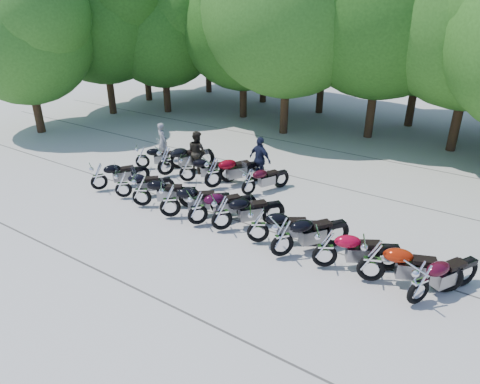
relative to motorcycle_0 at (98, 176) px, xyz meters
The scene contains 31 objects.
ground 5.94m from the motorcycle_0, ahead, with size 90.00×90.00×0.00m, color #A49E94.
tree_0 16.38m from the motorcycle_0, 127.53° to the left, with size 7.50×7.50×9.21m.
tree_1 13.09m from the motorcycle_0, 120.00° to the left, with size 6.97×6.97×8.55m.
tree_2 13.21m from the motorcycle_0, 96.38° to the left, with size 7.31×7.31×8.97m.
tree_3 12.31m from the motorcycle_0, 77.79° to the left, with size 8.70×8.70×10.67m.
tree_4 15.30m from the motorcycle_0, 62.87° to the left, with size 9.13×9.13×11.20m.
tree_9 19.29m from the motorcycle_0, 114.20° to the left, with size 7.59×7.59×9.32m.
tree_10 17.32m from the motorcycle_0, 98.36° to the left, with size 7.78×7.78×9.55m.
tree_11 16.72m from the motorcycle_0, 82.39° to the left, with size 7.56×7.56×9.28m.
tree_12 18.38m from the motorcycle_0, 64.22° to the left, with size 7.88×7.88×9.67m.
tree_16 10.56m from the motorcycle_0, 159.01° to the left, with size 6.97×6.97×8.55m.
tree_17 13.34m from the motorcycle_0, 136.22° to the left, with size 8.31×8.31×10.20m.
motorcycle_0 is the anchor object (origin of this frame).
motorcycle_1 1.29m from the motorcycle_0, ahead, with size 0.65×2.13×1.20m, color black, non-canonical shape.
motorcycle_2 2.39m from the motorcycle_0, ahead, with size 0.72×2.36×1.33m, color black, non-canonical shape.
motorcycle_3 3.79m from the motorcycle_0, ahead, with size 0.75×2.47×1.39m, color black, non-canonical shape.
motorcycle_4 4.89m from the motorcycle_0, ahead, with size 0.73×2.39×1.35m, color #33061E, non-canonical shape.
motorcycle_5 5.76m from the motorcycle_0, ahead, with size 0.74×2.43×1.37m, color black, non-canonical shape.
motorcycle_6 7.10m from the motorcycle_0, ahead, with size 0.72×2.36×1.34m, color black, non-canonical shape.
motorcycle_7 8.08m from the motorcycle_0, ahead, with size 0.77×2.53×1.43m, color black, non-canonical shape.
motorcycle_8 9.31m from the motorcycle_0, ahead, with size 0.74×2.42×1.37m, color maroon, non-canonical shape.
motorcycle_9 10.58m from the motorcycle_0, ahead, with size 0.77×2.54×1.44m, color #961B05, non-canonical shape.
motorcycle_10 11.82m from the motorcycle_0, ahead, with size 0.73×2.41×1.36m, color #3A0715, non-canonical shape.
motorcycle_11 2.56m from the motorcycle_0, 95.43° to the left, with size 0.64×2.11×1.19m, color black, non-canonical shape.
motorcycle_12 2.75m from the motorcycle_0, 65.04° to the left, with size 0.78×2.57×1.45m, color black, non-canonical shape.
motorcycle_13 3.40m from the motorcycle_0, 46.89° to the left, with size 0.69×2.28×1.29m, color black, non-canonical shape.
motorcycle_14 4.39m from the motorcycle_0, 35.61° to the left, with size 0.77×2.54×1.43m, color maroon, non-canonical shape.
motorcycle_15 5.76m from the motorcycle_0, 28.95° to the left, with size 0.65×2.13×1.20m, color #360713, non-canonical shape.
rider_0 3.97m from the motorcycle_0, 94.72° to the left, with size 0.63×0.41×1.73m, color gray.
rider_1 4.15m from the motorcycle_0, 62.70° to the left, with size 0.87×0.68×1.79m, color black.
rider_2 6.31m from the motorcycle_0, 42.50° to the left, with size 1.09×0.45×1.86m, color #1A1F37.
Camera 1 is at (6.95, -9.02, 6.97)m, focal length 32.00 mm.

